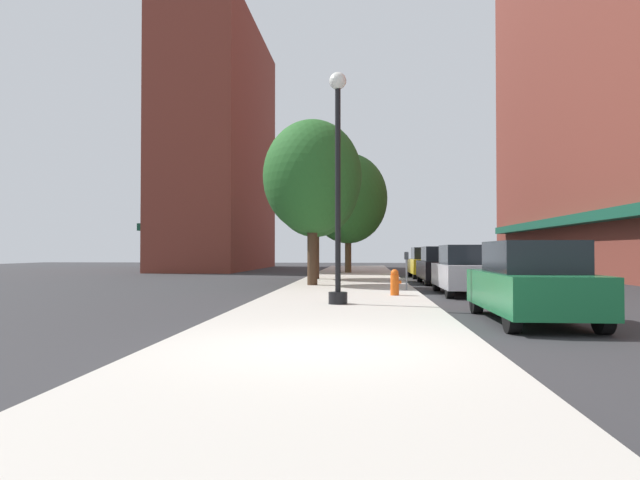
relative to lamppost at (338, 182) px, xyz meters
name	(u,v)px	position (x,y,z in m)	size (l,w,h in m)	color
ground_plane	(440,283)	(4.06, 11.55, -3.20)	(90.00, 90.00, 0.00)	#2D2D30
sidewalk_slab	(352,281)	(0.06, 12.55, -3.14)	(4.80, 50.00, 0.12)	#B7B2A8
building_far_background	(221,148)	(-10.96, 30.55, 6.58)	(6.80, 18.00, 19.60)	brown
lamppost	(338,182)	(0.00, 0.00, 0.00)	(0.48, 0.48, 5.90)	black
fire_hydrant	(395,282)	(1.58, 2.94, -2.68)	(0.33, 0.26, 0.79)	#E05614
parking_meter_near	(406,266)	(2.11, 5.27, -2.25)	(0.14, 0.09, 1.31)	slate
tree_near	(315,187)	(-1.71, 12.80, 1.34)	(4.21, 4.21, 6.86)	#422D1E
tree_mid	(348,199)	(-0.36, 21.13, 1.55)	(4.92, 4.92, 7.47)	#4C3823
tree_far	(312,177)	(-1.39, 7.94, 1.20)	(3.92, 3.92, 6.55)	#422D1E
car_green	(531,283)	(4.06, -2.49, -2.39)	(1.80, 4.30, 1.66)	black
car_silver	(466,271)	(4.06, 4.87, -2.39)	(1.80, 4.30, 1.66)	black
car_black	(441,266)	(4.06, 11.15, -2.39)	(1.80, 4.30, 1.66)	black
car_yellow	(427,263)	(4.06, 16.86, -2.39)	(1.80, 4.30, 1.66)	black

